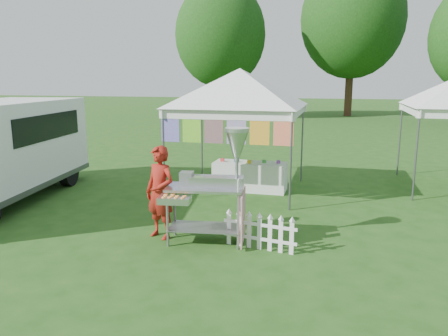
# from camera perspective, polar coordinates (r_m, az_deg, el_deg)

# --- Properties ---
(ground) EXTENTS (120.00, 120.00, 0.00)m
(ground) POSITION_cam_1_polar(r_m,az_deg,el_deg) (7.80, -3.76, -9.06)
(ground) COLOR #214C15
(ground) RESTS_ON ground
(canopy_main) EXTENTS (4.24, 4.24, 3.45)m
(canopy_main) POSITION_cam_1_polar(r_m,az_deg,el_deg) (10.68, 2.08, 12.83)
(canopy_main) COLOR #59595E
(canopy_main) RESTS_ON ground
(tree_left) EXTENTS (6.40, 6.40, 9.53)m
(tree_left) POSITION_cam_1_polar(r_m,az_deg,el_deg) (32.18, -0.45, 16.99)
(tree_left) COLOR #341B13
(tree_left) RESTS_ON ground
(tree_mid) EXTENTS (7.60, 7.60, 11.52)m
(tree_mid) POSITION_cam_1_polar(r_m,az_deg,el_deg) (35.21, 16.46, 18.20)
(tree_mid) COLOR #341B13
(tree_mid) RESTS_ON ground
(donut_cart) EXTENTS (1.42, 1.14, 1.96)m
(donut_cart) POSITION_cam_1_polar(r_m,az_deg,el_deg) (7.22, -0.92, -1.14)
(donut_cart) COLOR gray
(donut_cart) RESTS_ON ground
(vendor) EXTENTS (0.69, 0.58, 1.63)m
(vendor) POSITION_cam_1_polar(r_m,az_deg,el_deg) (7.65, -8.35, -3.17)
(vendor) COLOR maroon
(vendor) RESTS_ON ground
(picket_fence) EXTENTS (1.25, 0.23, 0.56)m
(picket_fence) POSITION_cam_1_polar(r_m,az_deg,el_deg) (7.20, 4.64, -8.40)
(picket_fence) COLOR white
(picket_fence) RESTS_ON ground
(display_table) EXTENTS (1.80, 0.70, 0.71)m
(display_table) POSITION_cam_1_polar(r_m,az_deg,el_deg) (10.96, 3.40, -1.09)
(display_table) COLOR white
(display_table) RESTS_ON ground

